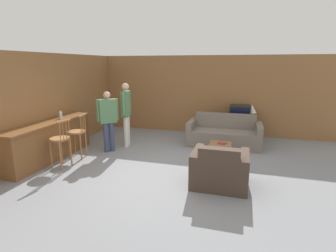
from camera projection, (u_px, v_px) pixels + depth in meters
ground_plane at (163, 172)px, 5.78m from camera, size 24.00×24.00×0.00m
wall_back at (194, 95)px, 8.89m from camera, size 9.40×0.08×2.60m
wall_left at (70, 100)px, 7.59m from camera, size 0.08×8.65×2.60m
bar_counter at (50, 141)px, 6.45m from camera, size 0.55×2.70×0.95m
bar_chair_near at (60, 142)px, 5.95m from camera, size 0.50×0.50×1.11m
bar_chair_mid at (78, 135)px, 6.56m from camera, size 0.49×0.49×1.11m
couch_far at (224, 135)px, 7.64m from camera, size 2.07×0.94×0.88m
armchair_near at (220, 170)px, 5.06m from camera, size 1.06×0.89×0.86m
coffee_table at (219, 148)px, 6.36m from camera, size 0.53×0.97×0.38m
tv_unit at (239, 130)px, 8.36m from camera, size 1.03×0.51×0.54m
tv at (240, 113)px, 8.24m from camera, size 0.63×0.53×0.52m
bottle at (61, 114)px, 6.72m from camera, size 0.08×0.08×0.24m
book_on_table at (222, 143)px, 6.54m from camera, size 0.22×0.18×0.02m
table_lamp at (252, 109)px, 8.11m from camera, size 0.28×0.28×0.55m
person_by_window at (126, 111)px, 7.38m from camera, size 0.25×0.56×1.81m
person_by_counter at (108, 118)px, 6.94m from camera, size 0.44×0.44×1.63m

